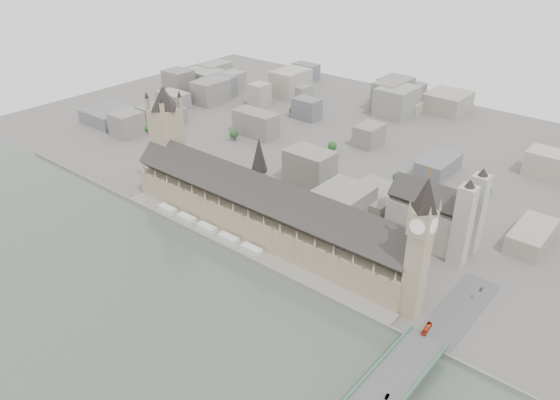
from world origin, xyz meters
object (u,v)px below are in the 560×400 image
Objects in this scene: palace_of_westminster at (264,211)px; victoria_tower at (167,135)px; westminster_abbey at (435,216)px; red_bus_north at (427,329)px; car_approach at (481,289)px; elizabeth_tower at (420,239)px; car_silver at (387,396)px.

palace_of_westminster is 126.41m from victoria_tower.
palace_of_westminster is at bearing -145.83° from westminster_abbey.
car_approach is (10.08, 60.09, -0.93)m from red_bus_north.
elizabeth_tower is at bearing -138.61° from car_approach.
car_approach is (30.80, 40.03, -47.15)m from elizabeth_tower.
car_silver is (166.03, -92.12, -11.80)m from palace_of_westminster.
red_bus_north is at bearing -110.56° from car_approach.
westminster_abbey is at bearing 34.17° from palace_of_westminster.
red_bus_north is at bearing 88.81° from car_silver.
car_approach is at bearing 52.42° from elizabeth_tower.
red_bus_north reaches higher than car_silver.
elizabeth_tower is 96.91m from westminster_abbey.
westminster_abbey is at bearing 129.91° from car_approach.
elizabeth_tower is 9.25× the size of red_bus_north.
victoria_tower is at bearing 153.04° from car_silver.
palace_of_westminster is 171.57m from car_approach.
red_bus_north is 2.44× the size of car_approach.
elizabeth_tower reaches higher than victoria_tower.
red_bus_north reaches higher than car_approach.
victoria_tower is at bearing 173.30° from car_approach.
victoria_tower is 286.58m from red_bus_north.
westminster_abbey is 17.09× the size of car_silver.
red_bus_north is at bearing -7.72° from victoria_tower.
elizabeth_tower is 27.02× the size of car_silver.
car_approach reaches higher than car_silver.
victoria_tower reaches higher than red_bus_north.
red_bus_north is (280.72, -38.06, -43.34)m from victoria_tower.
car_silver is at bearing -18.87° from victoria_tower.
palace_of_westminster is 2.65× the size of victoria_tower.
victoria_tower is 21.01× the size of car_approach.
victoria_tower is (-260.00, 18.00, -2.88)m from elizabeth_tower.
red_bus_north is at bearing -65.94° from westminster_abbey.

